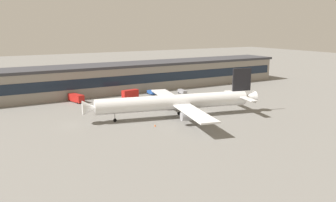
{
  "coord_description": "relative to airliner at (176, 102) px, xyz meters",
  "views": [
    {
      "loc": [
        -75.43,
        -101.46,
        31.28
      ],
      "look_at": [
        -14.72,
        4.28,
        5.0
      ],
      "focal_mm": 37.51,
      "sensor_mm": 36.0,
      "label": 1
    }
  ],
  "objects": [
    {
      "name": "catering_truck",
      "position": [
        -1.71,
        35.4,
        -3.02
      ],
      "size": [
        7.52,
        3.69,
        4.15
      ],
      "color": "red",
      "rests_on": "ground_plane"
    },
    {
      "name": "traffic_cone_0",
      "position": [
        -11.97,
        -6.81,
        -4.98
      ],
      "size": [
        0.53,
        0.53,
        0.67
      ],
      "primitive_type": "cone",
      "color": "#F2590C",
      "rests_on": "ground_plane"
    },
    {
      "name": "ground_plane",
      "position": [
        13.81,
        -0.07,
        -5.32
      ],
      "size": [
        600.0,
        600.0,
        0.0
      ],
      "primitive_type": "plane",
      "color": "slate"
    },
    {
      "name": "belt_loader",
      "position": [
        24.18,
        34.39,
        -4.16
      ],
      "size": [
        2.79,
        6.6,
        1.95
      ],
      "color": "gray",
      "rests_on": "ground_plane"
    },
    {
      "name": "airliner",
      "position": [
        0.0,
        0.0,
        0.0
      ],
      "size": [
        62.1,
        53.82,
        16.2
      ],
      "color": "white",
      "rests_on": "ground_plane"
    },
    {
      "name": "pushback_tractor",
      "position": [
        11.48,
        40.66,
        -4.27
      ],
      "size": [
        2.95,
        4.98,
        1.75
      ],
      "color": "#2651A5",
      "rests_on": "ground_plane"
    },
    {
      "name": "fuel_truck",
      "position": [
        -23.75,
        41.55,
        -3.43
      ],
      "size": [
        5.03,
        8.85,
        3.35
      ],
      "color": "red",
      "rests_on": "ground_plane"
    },
    {
      "name": "follow_me_car",
      "position": [
        63.42,
        39.07,
        -4.23
      ],
      "size": [
        3.53,
        4.79,
        1.85
      ],
      "color": "black",
      "rests_on": "ground_plane"
    },
    {
      "name": "terminal_building",
      "position": [
        13.81,
        56.54,
        1.33
      ],
      "size": [
        159.37,
        20.32,
        13.25
      ],
      "color": "gray",
      "rests_on": "ground_plane"
    }
  ]
}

